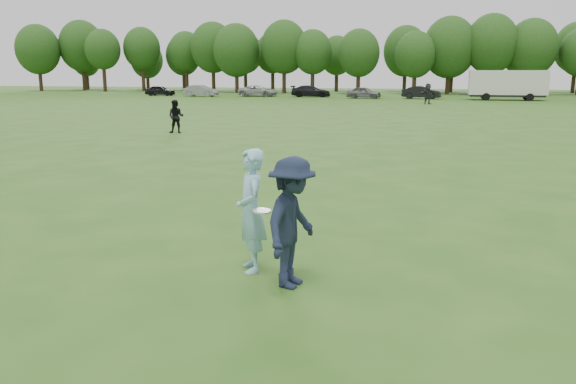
% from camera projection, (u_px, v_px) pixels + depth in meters
% --- Properties ---
extents(ground, '(200.00, 200.00, 0.00)m').
position_uv_depth(ground, '(324.00, 295.00, 7.74)').
color(ground, '#295317').
rests_on(ground, ground).
extents(thrower, '(0.72, 0.82, 1.89)m').
position_uv_depth(thrower, '(251.00, 211.00, 8.51)').
color(thrower, '#96D0E7').
rests_on(thrower, ground).
extents(defender, '(0.89, 1.31, 1.88)m').
position_uv_depth(defender, '(292.00, 223.00, 7.88)').
color(defender, '#192238').
rests_on(defender, ground).
extents(player_far_a, '(0.89, 0.74, 1.65)m').
position_uv_depth(player_far_a, '(176.00, 117.00, 28.02)').
color(player_far_a, black).
rests_on(player_far_a, ground).
extents(player_far_d, '(1.84, 1.51, 1.97)m').
position_uv_depth(player_far_d, '(428.00, 94.00, 53.46)').
color(player_far_d, '#282828').
rests_on(player_far_d, ground).
extents(car_a, '(3.93, 1.77, 1.31)m').
position_uv_depth(car_a, '(160.00, 91.00, 72.77)').
color(car_a, black).
rests_on(car_a, ground).
extents(car_b, '(4.36, 1.67, 1.42)m').
position_uv_depth(car_b, '(201.00, 91.00, 70.23)').
color(car_b, gray).
rests_on(car_b, ground).
extents(car_c, '(5.00, 2.48, 1.36)m').
position_uv_depth(car_c, '(258.00, 91.00, 70.15)').
color(car_c, '#9C9DA1').
rests_on(car_c, ground).
extents(car_d, '(4.91, 2.17, 1.40)m').
position_uv_depth(car_d, '(311.00, 91.00, 68.91)').
color(car_d, black).
rests_on(car_d, ground).
extents(car_e, '(4.05, 1.78, 1.36)m').
position_uv_depth(car_e, '(364.00, 93.00, 65.06)').
color(car_e, slate).
rests_on(car_e, ground).
extents(car_f, '(4.49, 2.04, 1.43)m').
position_uv_depth(car_f, '(422.00, 93.00, 64.10)').
color(car_f, black).
rests_on(car_f, ground).
extents(disc_in_play, '(0.30, 0.30, 0.05)m').
position_uv_depth(disc_in_play, '(262.00, 211.00, 8.23)').
color(disc_in_play, white).
rests_on(disc_in_play, ground).
extents(cargo_trailer, '(9.00, 2.75, 3.20)m').
position_uv_depth(cargo_trailer, '(507.00, 84.00, 60.75)').
color(cargo_trailer, silver).
rests_on(cargo_trailer, ground).
extents(treeline, '(130.35, 18.39, 11.74)m').
position_uv_depth(treeline, '(449.00, 48.00, 78.50)').
color(treeline, '#332114').
rests_on(treeline, ground).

